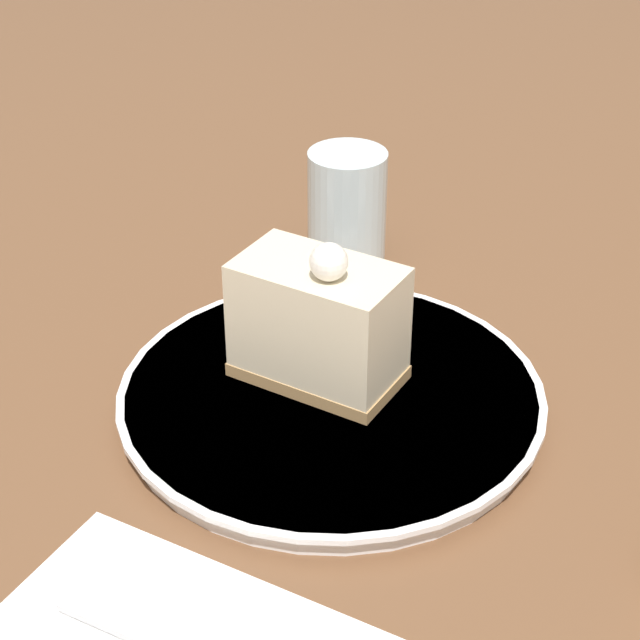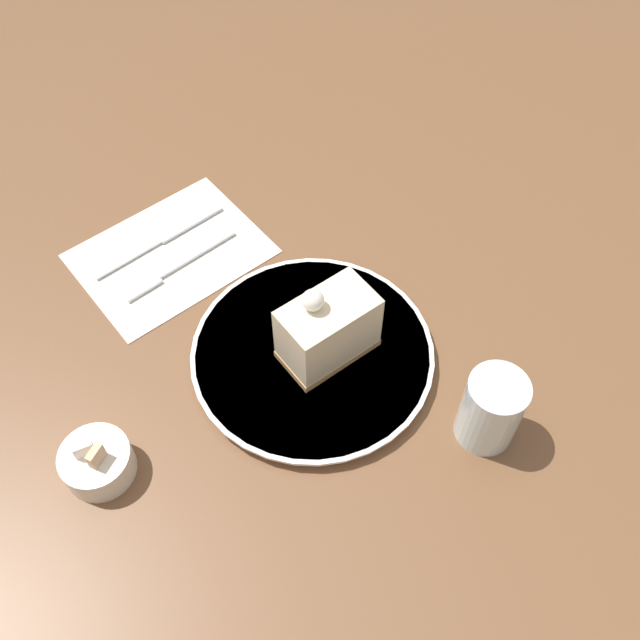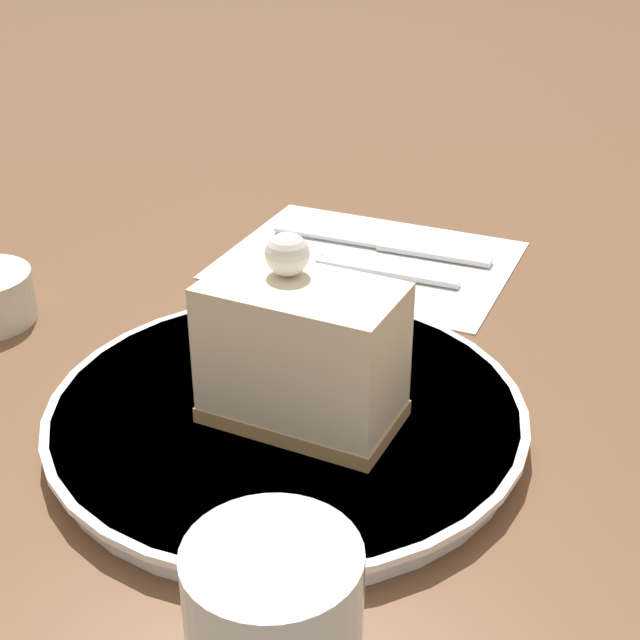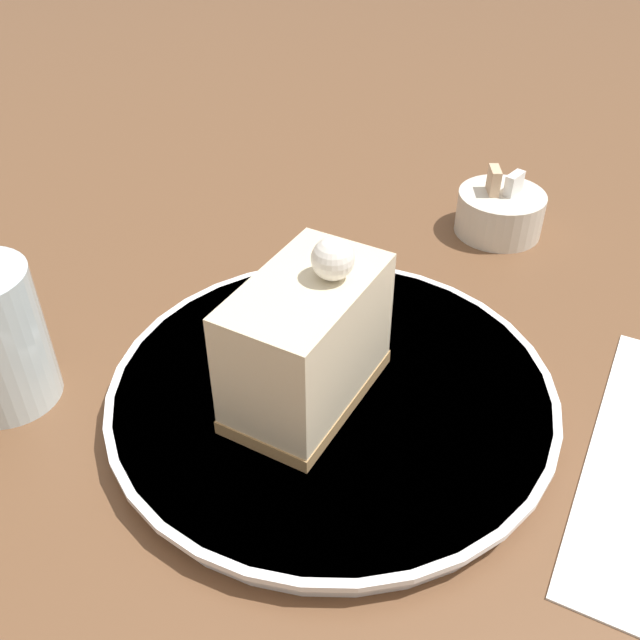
{
  "view_description": "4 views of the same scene",
  "coord_description": "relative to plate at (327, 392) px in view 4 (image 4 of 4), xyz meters",
  "views": [
    {
      "loc": [
        0.53,
        0.17,
        0.43
      ],
      "look_at": [
        -0.01,
        -0.03,
        0.06
      ],
      "focal_mm": 60.0,
      "sensor_mm": 36.0,
      "label": 1
    },
    {
      "loc": [
        -0.3,
        0.31,
        0.7
      ],
      "look_at": [
        0.01,
        -0.04,
        0.05
      ],
      "focal_mm": 40.0,
      "sensor_mm": 36.0,
      "label": 2
    },
    {
      "loc": [
        -0.41,
        -0.15,
        0.3
      ],
      "look_at": [
        0.01,
        -0.03,
        0.07
      ],
      "focal_mm": 50.0,
      "sensor_mm": 36.0,
      "label": 3
    },
    {
      "loc": [
        0.09,
        -0.33,
        0.32
      ],
      "look_at": [
        -0.01,
        -0.01,
        0.06
      ],
      "focal_mm": 40.0,
      "sensor_mm": 36.0,
      "label": 4
    }
  ],
  "objects": [
    {
      "name": "plate",
      "position": [
        0.0,
        0.0,
        0.0
      ],
      "size": [
        0.28,
        0.28,
        0.02
      ],
      "color": "white",
      "rests_on": "ground_plane"
    },
    {
      "name": "cake_slice",
      "position": [
        -0.01,
        -0.01,
        0.05
      ],
      "size": [
        0.08,
        0.12,
        0.11
      ],
      "rotation": [
        0.0,
        0.0,
        -0.19
      ],
      "color": "#AD8451",
      "rests_on": "plate"
    },
    {
      "name": "ground_plane",
      "position": [
        0.0,
        0.02,
        -0.01
      ],
      "size": [
        4.0,
        4.0,
        0.0
      ],
      "primitive_type": "plane",
      "color": "brown"
    },
    {
      "name": "sugar_bowl",
      "position": [
        0.08,
        0.25,
        0.01
      ],
      "size": [
        0.07,
        0.07,
        0.06
      ],
      "color": "silver",
      "rests_on": "ground_plane"
    }
  ]
}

